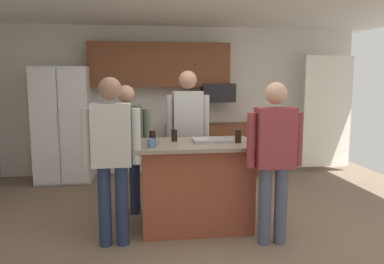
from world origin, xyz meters
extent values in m
plane|color=#7F6B56|center=(0.00, 0.00, 0.00)|extent=(7.04, 7.04, 0.00)
cube|color=silver|center=(0.00, 2.80, 1.30)|extent=(6.40, 0.10, 2.60)
cube|color=white|center=(2.60, 2.40, 1.10)|extent=(0.90, 0.06, 2.00)
cube|color=brown|center=(-0.40, 2.60, 1.92)|extent=(2.40, 0.35, 0.75)
sphere|color=#4C3823|center=(0.20, 2.41, 1.93)|extent=(0.04, 0.04, 0.04)
cube|color=brown|center=(0.60, 2.48, 0.45)|extent=(1.80, 0.60, 0.90)
sphere|color=#4C3823|center=(1.05, 2.17, 0.45)|extent=(0.04, 0.04, 0.04)
cube|color=white|center=(-2.00, 2.40, 0.94)|extent=(0.87, 0.70, 1.88)
cube|color=white|center=(-2.22, 2.03, 0.94)|extent=(0.41, 0.04, 1.80)
cube|color=white|center=(-1.78, 2.03, 0.94)|extent=(0.41, 0.04, 1.80)
cylinder|color=#B2B2B7|center=(-2.00, 2.00, 1.03)|extent=(0.02, 0.02, 0.35)
cube|color=black|center=(0.60, 2.50, 1.45)|extent=(0.56, 0.40, 0.32)
cube|color=brown|center=(-0.13, 0.14, 0.47)|extent=(1.19, 0.72, 0.93)
cube|color=gray|center=(-0.13, 0.14, 0.95)|extent=(1.33, 0.86, 0.04)
cylinder|color=#232D4C|center=(-1.10, -0.24, 0.41)|extent=(0.13, 0.13, 0.82)
cylinder|color=#232D4C|center=(-0.93, -0.24, 0.41)|extent=(0.13, 0.13, 0.82)
cube|color=#B7B7B2|center=(-1.02, -0.24, 1.13)|extent=(0.38, 0.22, 0.62)
sphere|color=#8C664C|center=(-1.02, -0.24, 1.58)|extent=(0.22, 0.22, 0.22)
cylinder|color=#B7B7B2|center=(-1.26, -0.24, 1.11)|extent=(0.09, 0.09, 0.56)
cylinder|color=#B7B7B2|center=(-0.78, -0.24, 1.11)|extent=(0.09, 0.09, 0.56)
cylinder|color=#4C5166|center=(0.50, -0.41, 0.40)|extent=(0.13, 0.13, 0.80)
cylinder|color=#4C5166|center=(0.67, -0.41, 0.40)|extent=(0.13, 0.13, 0.80)
cube|color=maroon|center=(0.58, -0.41, 1.10)|extent=(0.38, 0.22, 0.60)
sphere|color=tan|center=(0.58, -0.41, 1.53)|extent=(0.22, 0.22, 0.22)
cylinder|color=maroon|center=(0.34, -0.41, 1.08)|extent=(0.09, 0.09, 0.54)
cylinder|color=maroon|center=(0.82, -0.41, 1.08)|extent=(0.09, 0.09, 0.54)
cylinder|color=#232D4C|center=(-0.21, 0.92, 0.43)|extent=(0.13, 0.13, 0.87)
cylinder|color=#232D4C|center=(-0.04, 0.92, 0.43)|extent=(0.13, 0.13, 0.87)
cube|color=#B7B7B2|center=(-0.12, 0.92, 1.20)|extent=(0.38, 0.22, 0.65)
sphere|color=tan|center=(-0.12, 0.92, 1.67)|extent=(0.24, 0.24, 0.24)
cylinder|color=#B7B7B2|center=(-0.36, 0.92, 1.18)|extent=(0.09, 0.09, 0.59)
cylinder|color=#B7B7B2|center=(0.12, 0.92, 1.18)|extent=(0.09, 0.09, 0.59)
cylinder|color=#232D4C|center=(-0.99, 0.64, 0.39)|extent=(0.13, 0.13, 0.78)
cylinder|color=#232D4C|center=(-0.82, 0.64, 0.39)|extent=(0.13, 0.13, 0.78)
cube|color=#4C5647|center=(-0.91, 0.64, 1.07)|extent=(0.38, 0.22, 0.58)
sphere|color=tan|center=(-0.91, 0.64, 1.50)|extent=(0.21, 0.21, 0.21)
cylinder|color=#4C5647|center=(-1.15, 0.64, 1.05)|extent=(0.09, 0.09, 0.53)
cylinder|color=#4C5647|center=(-0.67, 0.64, 1.05)|extent=(0.09, 0.09, 0.53)
cylinder|color=black|center=(-0.61, 0.04, 1.05)|extent=(0.07, 0.07, 0.15)
cylinder|color=#4C6B99|center=(-0.63, -0.11, 1.02)|extent=(0.08, 0.08, 0.09)
torus|color=#4C6B99|center=(-0.57, -0.11, 1.02)|extent=(0.06, 0.01, 0.06)
cylinder|color=black|center=(0.34, 0.07, 1.05)|extent=(0.07, 0.07, 0.15)
cylinder|color=black|center=(-0.36, 0.26, 1.04)|extent=(0.07, 0.07, 0.13)
cube|color=#B7B7BC|center=(0.06, 0.12, 0.98)|extent=(0.44, 0.30, 0.02)
cube|color=#A8A8AD|center=(0.06, 0.12, 1.00)|extent=(0.44, 0.30, 0.02)
camera|label=1|loc=(-0.71, -3.89, 1.65)|focal=34.67mm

